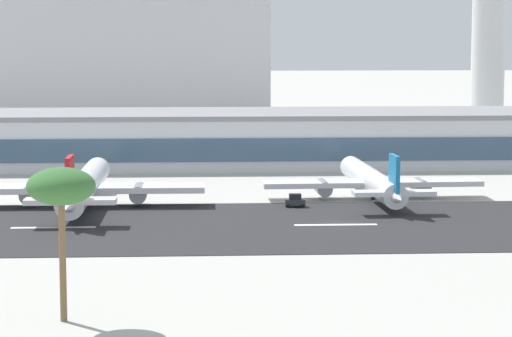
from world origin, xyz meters
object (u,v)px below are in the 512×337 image
object	(u,v)px
service_baggage_tug_0	(295,201)
distant_hotel_block	(91,62)
airliner_blue_tail_gate_1	(373,182)
palm_tree_3	(61,189)
control_tower	(489,26)
airliner_red_tail_gate_0	(84,187)
terminal_building	(218,138)

from	to	relation	value
service_baggage_tug_0	distant_hotel_block	bearing A→B (deg)	-72.49
airliner_blue_tail_gate_1	palm_tree_3	bearing A→B (deg)	148.94
control_tower	airliner_red_tail_gate_0	size ratio (longest dim) A/B	1.01
palm_tree_3	airliner_red_tail_gate_0	bearing A→B (deg)	94.15
control_tower	distant_hotel_block	distance (m)	131.56
control_tower	service_baggage_tug_0	bearing A→B (deg)	-122.40
airliner_blue_tail_gate_1	distant_hotel_block	bearing A→B (deg)	19.06
airliner_blue_tail_gate_1	palm_tree_3	xyz separation A→B (m)	(-42.21, -76.03, 9.88)
distant_hotel_block	airliner_red_tail_gate_0	distance (m)	167.07
terminal_building	control_tower	distance (m)	73.11
terminal_building	service_baggage_tug_0	size ratio (longest dim) A/B	66.63
control_tower	palm_tree_3	size ratio (longest dim) A/B	3.31
control_tower	palm_tree_3	xyz separation A→B (m)	(-81.74, -152.15, -16.52)
terminal_building	airliner_red_tail_gate_0	xyz separation A→B (m)	(-22.44, -56.87, -2.41)
terminal_building	airliner_red_tail_gate_0	bearing A→B (deg)	-111.53
terminal_building	service_baggage_tug_0	xyz separation A→B (m)	(11.11, -58.69, -4.60)
service_baggage_tug_0	palm_tree_3	bearing A→B (deg)	68.93
distant_hotel_block	palm_tree_3	bearing A→B (deg)	-85.30
service_baggage_tug_0	terminal_building	bearing A→B (deg)	-77.70
distant_hotel_block	service_baggage_tug_0	bearing A→B (deg)	-74.06
terminal_building	control_tower	xyz separation A→B (m)	(64.39, 25.25, 23.70)
control_tower	palm_tree_3	distance (m)	173.51
distant_hotel_block	airliner_blue_tail_gate_1	bearing A→B (deg)	-68.91
airliner_blue_tail_gate_1	service_baggage_tug_0	distance (m)	15.93
airliner_red_tail_gate_0	airliner_blue_tail_gate_1	distance (m)	47.68
control_tower	distant_hotel_block	size ratio (longest dim) A/B	0.45
distant_hotel_block	palm_tree_3	distance (m)	236.59
control_tower	service_baggage_tug_0	size ratio (longest dim) A/B	15.16
terminal_building	distant_hotel_block	xyz separation A→B (m)	(-36.71, 108.81, 13.57)
terminal_building	palm_tree_3	size ratio (longest dim) A/B	14.55
terminal_building	airliner_red_tail_gate_0	distance (m)	61.19
airliner_blue_tail_gate_1	palm_tree_3	size ratio (longest dim) A/B	2.99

